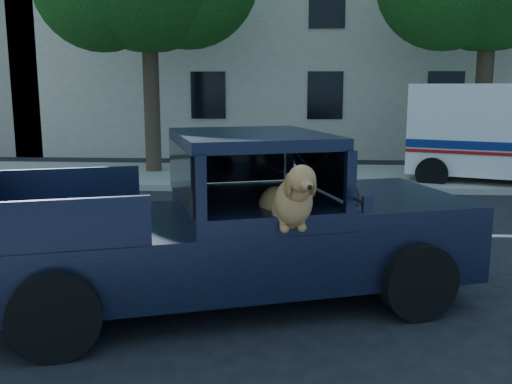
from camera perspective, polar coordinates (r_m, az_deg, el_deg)
ground at (r=6.71m, az=3.78°, el=-11.43°), size 120.00×120.00×0.00m
far_sidewalk at (r=15.61m, az=3.89°, el=1.55°), size 60.00×4.00×0.15m
lane_stripes at (r=10.14m, az=15.25°, el=-4.11°), size 21.60×0.14×0.01m
building_main at (r=23.01m, az=11.82°, el=15.29°), size 26.00×6.00×9.00m
pickup_truck at (r=6.70m, az=-3.46°, el=-5.38°), size 5.93×3.77×1.98m
mail_truck at (r=15.59m, az=23.53°, el=4.57°), size 5.14×3.71×2.57m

